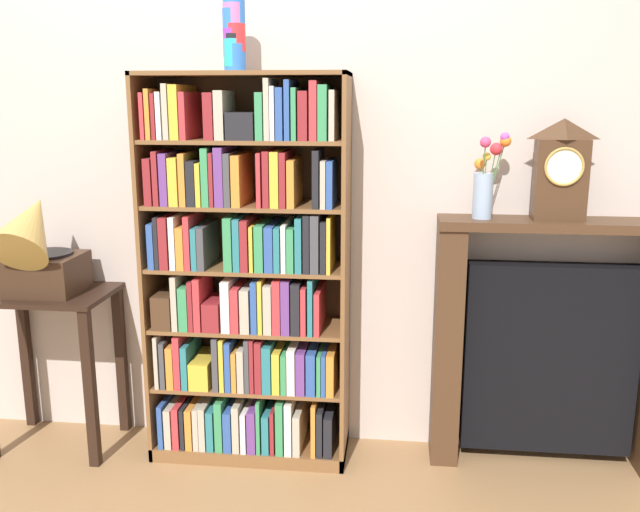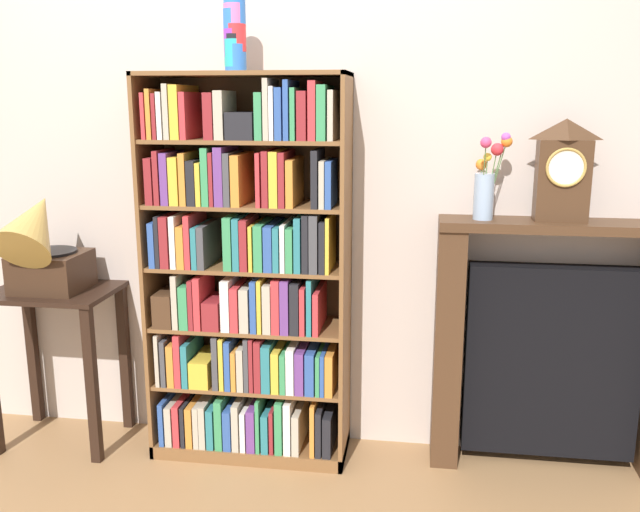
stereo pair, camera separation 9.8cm
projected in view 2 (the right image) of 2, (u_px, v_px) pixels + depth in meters
ground_plane at (249, 458)px, 3.17m from camera, size 7.91×6.40×0.02m
wall_back at (302, 170)px, 3.11m from camera, size 4.91×0.08×2.60m
bookshelf at (247, 282)px, 3.04m from camera, size 0.89×0.33×1.72m
cup_stack at (235, 36)px, 2.80m from camera, size 0.09×0.09×0.29m
side_table_left at (57, 333)px, 3.20m from camera, size 0.56×0.41×0.75m
gramophone at (41, 245)px, 3.05m from camera, size 0.30×0.45×0.53m
fireplace_mantel at (553, 349)px, 2.98m from camera, size 1.03×0.23×1.12m
mantel_clock at (563, 171)px, 2.79m from camera, size 0.21×0.11×0.42m
flower_vase at (487, 183)px, 2.85m from camera, size 0.14×0.17×0.36m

